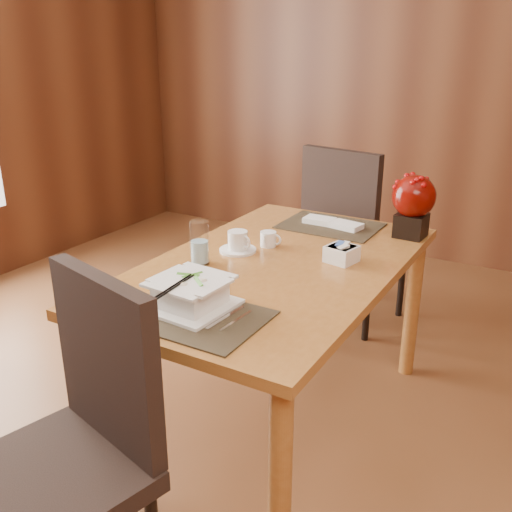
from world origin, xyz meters
The scene contains 15 objects.
ground centered at (0.00, 0.00, 0.00)m, with size 6.00×6.00×0.00m, color brown.
back_wall centered at (0.00, 3.00, 1.40)m, with size 5.00×0.02×2.80m, color #5C301A.
dining_table centered at (0.00, 0.60, 0.65)m, with size 0.90×1.50×0.75m.
placemat_near centered at (0.00, 0.05, 0.75)m, with size 0.45×0.33×0.01m, color black.
placemat_far centered at (0.00, 1.15, 0.75)m, with size 0.45×0.33×0.01m, color black.
soup_setting centered at (-0.04, 0.10, 0.80)m, with size 0.27×0.27×0.10m.
coffee_cup centered at (-0.20, 0.64, 0.79)m, with size 0.15×0.15×0.09m.
water_glass centered at (-0.25, 0.44, 0.84)m, with size 0.08×0.08×0.17m, color white.
creamer_jug centered at (-0.12, 0.76, 0.78)m, with size 0.09×0.09×0.06m, color white, non-canonical shape.
sugar_caddy centered at (0.22, 0.74, 0.78)m, with size 0.11×0.11×0.07m, color white.
berry_decor centered at (0.37, 1.19, 0.91)m, with size 0.19×0.19×0.28m.
napkins_far centered at (0.02, 1.15, 0.77)m, with size 0.28×0.10×0.03m, color white, non-canonical shape.
bread_plate centered at (-0.30, -0.05, 0.76)m, with size 0.15×0.15×0.01m, color white.
near_chair centered at (-0.08, -0.40, 0.56)m, with size 0.57×0.57×1.00m.
far_chair centered at (-0.08, 1.65, 0.59)m, with size 0.57×0.57×1.05m.
Camera 1 is at (0.99, -1.26, 1.57)m, focal length 40.00 mm.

